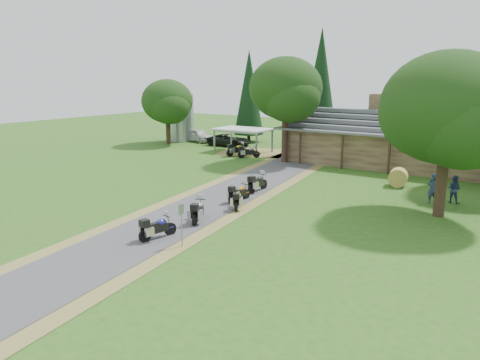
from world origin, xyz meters
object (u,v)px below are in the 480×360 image
Objects in this scene: car_dark_suv at (229,137)px; hay_bale at (398,177)px; motorcycle_row_c at (238,198)px; motorcycle_row_d at (239,192)px; carport at (243,140)px; motorcycle_row_a at (158,226)px; motorcycle_row_b at (198,209)px; motorcycle_carport_b at (249,151)px; silo at (181,116)px; motorcycle_carport_a at (237,149)px; lodge at (405,138)px; motorcycle_row_e at (258,182)px; car_white_sedan at (198,134)px.

hay_bale is (21.62, -9.33, -0.37)m from car_dark_suv.
motorcycle_row_c is 1.57m from motorcycle_row_d.
motorcycle_row_d is 12.20m from hay_bale.
carport reaches higher than car_dark_suv.
motorcycle_row_a is 0.94× the size of motorcycle_row_b.
motorcycle_carport_b is at bearing 165.46° from hay_bale.
motorcycle_row_b is 1.07× the size of motorcycle_row_d.
silo is 35.63m from motorcycle_row_a.
lodge is at bearing -45.06° from motorcycle_carport_a.
motorcycle_row_c is at bearing -148.86° from car_dark_suv.
motorcycle_row_c is 0.94× the size of motorcycle_carport_b.
motorcycle_row_e is (21.38, -16.70, -2.39)m from silo.
motorcycle_carport_a is (-15.11, -4.13, -1.75)m from lodge.
motorcycle_row_b reaches higher than motorcycle_carport_b.
silo is at bearing 116.92° from car_white_sedan.
motorcycle_row_c is (-4.48, -19.64, -1.83)m from lodge.
car_white_sedan is (2.18, 0.53, -2.10)m from silo.
motorcycle_carport_b is (-8.88, 21.89, 0.02)m from motorcycle_row_a.
car_dark_suv reaches higher than motorcycle_carport_a.
motorcycle_row_b is 16.05m from hay_bale.
carport is 4.30× the size of hay_bale.
motorcycle_carport_a is (-9.83, 14.15, 0.07)m from motorcycle_row_d.
motorcycle_row_a is at bearing -173.61° from motorcycle_row_e.
lodge is 19.80m from car_dark_suv.
motorcycle_carport_a is (-9.42, 11.26, 0.02)m from motorcycle_row_e.
motorcycle_row_c is (0.19, 6.66, -0.02)m from motorcycle_row_a.
hay_bale reaches higher than motorcycle_row_a.
motorcycle_row_c is (15.24, -20.56, -0.41)m from car_dark_suv.
silo is at bearing 112.12° from motorcycle_carport_b.
motorcycle_carport_a reaches higher than motorcycle_row_a.
motorcycle_carport_a is (11.97, -5.43, -2.37)m from silo.
motorcycle_row_c is at bearing -163.02° from motorcycle_row_e.
motorcycle_row_d is at bearing -58.51° from carport.
motorcycle_row_b is 20.54m from motorcycle_carport_b.
car_white_sedan is 5.25m from car_dark_suv.
motorcycle_row_b is 1.10× the size of motorcycle_row_c.
car_dark_suv reaches higher than motorcycle_row_c.
lodge reaches higher than motorcycle_carport_a.
silo reaches higher than car_white_sedan.
motorcycle_carport_b is (-8.74, 18.59, -0.02)m from motorcycle_row_b.
lodge reaches higher than motorcycle_row_b.
motorcycle_row_a is at bearing -130.90° from car_white_sedan.
carport is 2.97× the size of motorcycle_carport_b.
carport is 19.85m from motorcycle_row_d.
car_white_sedan is 25.79m from motorcycle_row_e.
car_white_sedan is 4.41× the size of hay_bale.
motorcycle_row_b is (22.26, -24.30, -2.39)m from silo.
car_dark_suv is 8.16m from motorcycle_carport_b.
motorcycle_row_b is at bearing -109.81° from motorcycle_carport_b.
motorcycle_carport_a is (4.61, -5.05, -0.33)m from car_dark_suv.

